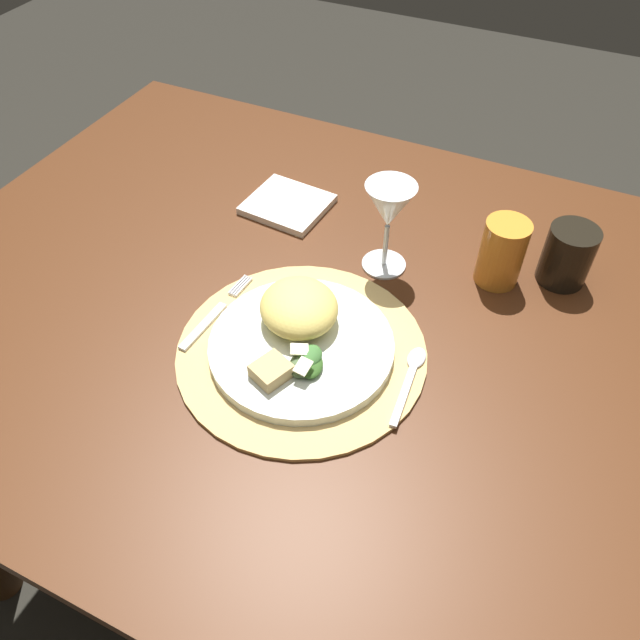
# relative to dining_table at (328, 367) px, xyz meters

# --- Properties ---
(ground_plane) EXTENTS (6.00, 6.00, 0.00)m
(ground_plane) POSITION_rel_dining_table_xyz_m (0.00, 0.00, -0.61)
(ground_plane) COLOR black
(dining_table) EXTENTS (1.34, 0.99, 0.74)m
(dining_table) POSITION_rel_dining_table_xyz_m (0.00, 0.00, 0.00)
(dining_table) COLOR #492510
(dining_table) RESTS_ON ground
(placemat) EXTENTS (0.35, 0.35, 0.01)m
(placemat) POSITION_rel_dining_table_xyz_m (0.00, -0.09, 0.14)
(placemat) COLOR tan
(placemat) RESTS_ON dining_table
(dinner_plate) EXTENTS (0.26, 0.26, 0.02)m
(dinner_plate) POSITION_rel_dining_table_xyz_m (0.00, -0.09, 0.15)
(dinner_plate) COLOR silver
(dinner_plate) RESTS_ON placemat
(pasta_serving) EXTENTS (0.16, 0.16, 0.05)m
(pasta_serving) POSITION_rel_dining_table_xyz_m (-0.02, -0.06, 0.18)
(pasta_serving) COLOR #E7CB62
(pasta_serving) RESTS_ON dinner_plate
(salad_greens) EXTENTS (0.06, 0.06, 0.03)m
(salad_greens) POSITION_rel_dining_table_xyz_m (0.03, -0.13, 0.17)
(salad_greens) COLOR #445936
(salad_greens) RESTS_ON dinner_plate
(bread_piece) EXTENTS (0.06, 0.06, 0.02)m
(bread_piece) POSITION_rel_dining_table_xyz_m (-0.01, -0.16, 0.17)
(bread_piece) COLOR tan
(bread_piece) RESTS_ON dinner_plate
(fork) EXTENTS (0.02, 0.17, 0.00)m
(fork) POSITION_rel_dining_table_xyz_m (-0.14, -0.09, 0.14)
(fork) COLOR silver
(fork) RESTS_ON placemat
(spoon) EXTENTS (0.03, 0.14, 0.01)m
(spoon) POSITION_rel_dining_table_xyz_m (0.15, -0.07, 0.14)
(spoon) COLOR silver
(spoon) RESTS_ON placemat
(napkin) EXTENTS (0.14, 0.13, 0.01)m
(napkin) POSITION_rel_dining_table_xyz_m (-0.17, 0.20, 0.14)
(napkin) COLOR white
(napkin) RESTS_ON dining_table
(wine_glass) EXTENTS (0.08, 0.08, 0.15)m
(wine_glass) POSITION_rel_dining_table_xyz_m (0.04, 0.13, 0.24)
(wine_glass) COLOR silver
(wine_glass) RESTS_ON dining_table
(amber_tumbler) EXTENTS (0.07, 0.07, 0.11)m
(amber_tumbler) POSITION_rel_dining_table_xyz_m (0.21, 0.17, 0.19)
(amber_tumbler) COLOR orange
(amber_tumbler) RESTS_ON dining_table
(dark_tumbler) EXTENTS (0.07, 0.07, 0.09)m
(dark_tumbler) POSITION_rel_dining_table_xyz_m (0.30, 0.22, 0.18)
(dark_tumbler) COLOR black
(dark_tumbler) RESTS_ON dining_table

